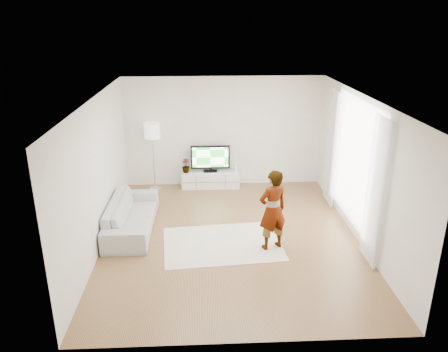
{
  "coord_description": "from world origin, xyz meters",
  "views": [
    {
      "loc": [
        -0.53,
        -7.76,
        4.2
      ],
      "look_at": [
        -0.12,
        0.4,
        1.17
      ],
      "focal_mm": 35.0,
      "sensor_mm": 36.0,
      "label": 1
    }
  ],
  "objects_px": {
    "sofa": "(132,215)",
    "floor_lamp": "(152,134)",
    "television": "(210,158)",
    "media_console": "(211,179)",
    "player": "(273,210)",
    "rug": "(222,243)"
  },
  "relations": [
    {
      "from": "rug",
      "to": "player",
      "type": "xyz_separation_m",
      "value": [
        0.93,
        -0.2,
        0.79
      ]
    },
    {
      "from": "television",
      "to": "rug",
      "type": "height_order",
      "value": "television"
    },
    {
      "from": "media_console",
      "to": "television",
      "type": "relative_size",
      "value": 1.48
    },
    {
      "from": "floor_lamp",
      "to": "television",
      "type": "bearing_deg",
      "value": 3.73
    },
    {
      "from": "sofa",
      "to": "player",
      "type": "bearing_deg",
      "value": -107.47
    },
    {
      "from": "player",
      "to": "floor_lamp",
      "type": "xyz_separation_m",
      "value": [
        -2.51,
        3.14,
        0.67
      ]
    },
    {
      "from": "floor_lamp",
      "to": "media_console",
      "type": "bearing_deg",
      "value": 2.62
    },
    {
      "from": "rug",
      "to": "sofa",
      "type": "bearing_deg",
      "value": 159.0
    },
    {
      "from": "media_console",
      "to": "television",
      "type": "height_order",
      "value": "television"
    },
    {
      "from": "media_console",
      "to": "sofa",
      "type": "distance_m",
      "value": 2.85
    },
    {
      "from": "player",
      "to": "floor_lamp",
      "type": "relative_size",
      "value": 0.91
    },
    {
      "from": "television",
      "to": "sofa",
      "type": "xyz_separation_m",
      "value": [
        -1.67,
        -2.33,
        -0.47
      ]
    },
    {
      "from": "television",
      "to": "floor_lamp",
      "type": "bearing_deg",
      "value": -176.27
    },
    {
      "from": "media_console",
      "to": "television",
      "type": "bearing_deg",
      "value": 90.0
    },
    {
      "from": "media_console",
      "to": "television",
      "type": "distance_m",
      "value": 0.58
    },
    {
      "from": "media_console",
      "to": "floor_lamp",
      "type": "xyz_separation_m",
      "value": [
        -1.42,
        -0.06,
        1.25
      ]
    },
    {
      "from": "rug",
      "to": "sofa",
      "type": "xyz_separation_m",
      "value": [
        -1.83,
        0.7,
        0.32
      ]
    },
    {
      "from": "media_console",
      "to": "floor_lamp",
      "type": "bearing_deg",
      "value": -177.38
    },
    {
      "from": "sofa",
      "to": "floor_lamp",
      "type": "relative_size",
      "value": 1.28
    },
    {
      "from": "media_console",
      "to": "sofa",
      "type": "bearing_deg",
      "value": -125.97
    },
    {
      "from": "sofa",
      "to": "floor_lamp",
      "type": "distance_m",
      "value": 2.52
    },
    {
      "from": "television",
      "to": "player",
      "type": "xyz_separation_m",
      "value": [
        1.09,
        -3.23,
        0.0
      ]
    }
  ]
}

